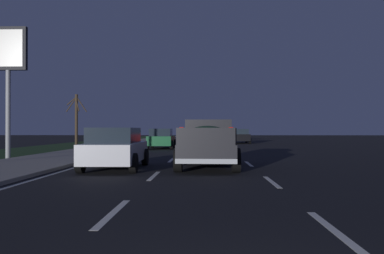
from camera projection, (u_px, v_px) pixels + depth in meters
name	position (u px, v px, depth m)	size (l,w,h in m)	color
ground	(207.00, 149.00, 29.41)	(144.00, 144.00, 0.00)	black
sidewalk_shoulder	(110.00, 148.00, 29.66)	(108.00, 4.00, 0.12)	gray
grass_verge	(45.00, 149.00, 29.83)	(108.00, 6.00, 0.01)	#1E3819
lane_markings	(171.00, 147.00, 32.88)	(108.82, 7.04, 0.01)	silver
pickup_truck	(208.00, 142.00, 15.16)	(5.49, 2.40, 1.87)	#232328
sedan_green	(161.00, 138.00, 29.97)	(4.42, 2.06, 1.54)	#14592D
sedan_black	(240.00, 136.00, 41.68)	(4.43, 2.07, 1.54)	black
sedan_red	(208.00, 136.00, 41.64)	(4.45, 2.10, 1.54)	maroon
sedan_white	(116.00, 148.00, 14.46)	(4.44, 2.10, 1.54)	silver
gas_price_sign	(8.00, 60.00, 19.57)	(0.27, 1.90, 6.68)	#99999E
bare_tree_far	(76.00, 117.00, 37.47)	(1.07, 2.14, 4.89)	#423323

